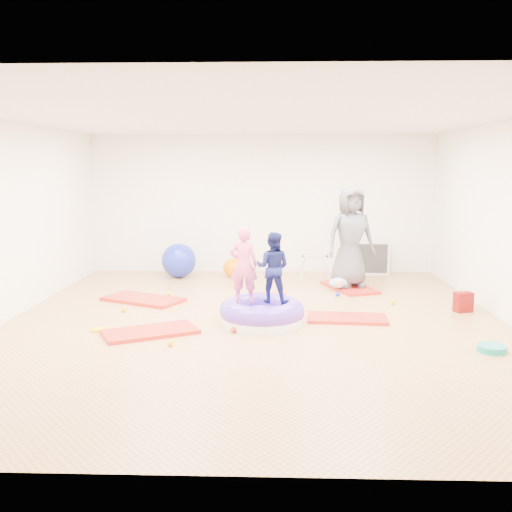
{
  "coord_description": "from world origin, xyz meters",
  "views": [
    {
      "loc": [
        0.26,
        -7.71,
        2.15
      ],
      "look_at": [
        0.0,
        0.3,
        0.9
      ],
      "focal_mm": 40.0,
      "sensor_mm": 36.0,
      "label": 1
    }
  ],
  "objects": [
    {
      "name": "infant_play_gym",
      "position": [
        1.04,
        3.14,
        0.32
      ],
      "size": [
        0.62,
        0.59,
        0.48
      ],
      "rotation": [
        0.0,
        0.0,
        -0.37
      ],
      "color": "silver",
      "rests_on": "ground"
    },
    {
      "name": "cube_shelf",
      "position": [
        2.23,
        3.79,
        0.34
      ],
      "size": [
        0.68,
        0.34,
        0.68
      ],
      "color": "silver",
      "rests_on": "ground"
    },
    {
      "name": "child_pink",
      "position": [
        -0.16,
        -0.0,
        0.87
      ],
      "size": [
        0.39,
        0.26,
        1.06
      ],
      "primitive_type": "imported",
      "rotation": [
        0.0,
        0.0,
        3.15
      ],
      "color": "#E7568A",
      "rests_on": "inflatable_cushion"
    },
    {
      "name": "room",
      "position": [
        0.0,
        0.0,
        1.4
      ],
      "size": [
        7.01,
        8.01,
        2.81
      ],
      "color": "tan",
      "rests_on": "ground"
    },
    {
      "name": "gym_mat_mid_left",
      "position": [
        -1.87,
        1.27,
        0.03
      ],
      "size": [
        1.43,
        1.14,
        0.05
      ],
      "primitive_type": "cube",
      "rotation": [
        0.0,
        0.0,
        -0.45
      ],
      "color": "red",
      "rests_on": "ground"
    },
    {
      "name": "exercise_ball_orange",
      "position": [
        -0.56,
        3.33,
        0.19
      ],
      "size": [
        0.38,
        0.38,
        0.38
      ],
      "primitive_type": "sphere",
      "color": "orange",
      "rests_on": "ground"
    },
    {
      "name": "gym_mat_center_back",
      "position": [
        0.11,
        1.13,
        0.03
      ],
      "size": [
        0.72,
        1.31,
        0.05
      ],
      "primitive_type": "cube",
      "rotation": [
        0.0,
        0.0,
        1.5
      ],
      "color": "red",
      "rests_on": "ground"
    },
    {
      "name": "balance_disc",
      "position": [
        2.83,
        -1.16,
        0.04
      ],
      "size": [
        0.34,
        0.34,
        0.08
      ],
      "primitive_type": "cylinder",
      "color": "#139087",
      "rests_on": "ground"
    },
    {
      "name": "gym_mat_front_left",
      "position": [
        -1.35,
        -0.56,
        0.02
      ],
      "size": [
        1.33,
        1.08,
        0.05
      ],
      "primitive_type": "cube",
      "rotation": [
        0.0,
        0.0,
        0.48
      ],
      "color": "red",
      "rests_on": "ground"
    },
    {
      "name": "inflatable_cushion",
      "position": [
        0.09,
        -0.03,
        0.15
      ],
      "size": [
        1.18,
        1.18,
        0.37
      ],
      "rotation": [
        0.0,
        0.0,
        0.33
      ],
      "color": "white",
      "rests_on": "ground"
    },
    {
      "name": "infant",
      "position": [
        1.39,
        2.09,
        0.15
      ],
      "size": [
        0.33,
        0.33,
        0.19
      ],
      "color": "#97BCE8",
      "rests_on": "gym_mat_rear_right"
    },
    {
      "name": "ball_pit_balls",
      "position": [
        -0.22,
        0.58,
        0.04
      ],
      "size": [
        4.21,
        2.86,
        0.08
      ],
      "color": "#1A28B8",
      "rests_on": "ground"
    },
    {
      "name": "backpack",
      "position": [
        3.1,
        0.72,
        0.15
      ],
      "size": [
        0.29,
        0.23,
        0.3
      ],
      "primitive_type": "cube",
      "rotation": [
        0.0,
        0.0,
        0.31
      ],
      "color": "#BA0201",
      "rests_on": "ground"
    },
    {
      "name": "child_navy",
      "position": [
        0.24,
        0.02,
        0.83
      ],
      "size": [
        0.55,
        0.47,
        0.98
      ],
      "primitive_type": "imported",
      "rotation": [
        0.0,
        0.0,
        2.91
      ],
      "color": "#11164A",
      "rests_on": "inflatable_cushion"
    },
    {
      "name": "exercise_ball_blue",
      "position": [
        -1.62,
        3.28,
        0.34
      ],
      "size": [
        0.68,
        0.68,
        0.68
      ],
      "primitive_type": "sphere",
      "color": "#1A28B8",
      "rests_on": "ground"
    },
    {
      "name": "gym_mat_right",
      "position": [
        1.3,
        0.21,
        0.02
      ],
      "size": [
        1.16,
        0.65,
        0.05
      ],
      "primitive_type": "cube",
      "rotation": [
        0.0,
        0.0,
        -0.08
      ],
      "color": "red",
      "rests_on": "ground"
    },
    {
      "name": "adult_caregiver",
      "position": [
        1.6,
        2.32,
        0.94
      ],
      "size": [
        0.99,
        0.78,
        1.78
      ],
      "primitive_type": "imported",
      "rotation": [
        0.0,
        0.0,
        0.28
      ],
      "color": "#514F56",
      "rests_on": "gym_mat_rear_right"
    },
    {
      "name": "yellow_toy",
      "position": [
        -2.07,
        -0.45,
        0.02
      ],
      "size": [
        0.22,
        0.22,
        0.03
      ],
      "primitive_type": "cylinder",
      "color": "#E9C900",
      "rests_on": "ground"
    },
    {
      "name": "gym_mat_rear_right",
      "position": [
        1.6,
        2.31,
        0.02
      ],
      "size": [
        0.97,
        1.33,
        0.05
      ],
      "primitive_type": "cube",
      "rotation": [
        0.0,
        0.0,
        1.92
      ],
      "color": "red",
      "rests_on": "ground"
    }
  ]
}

